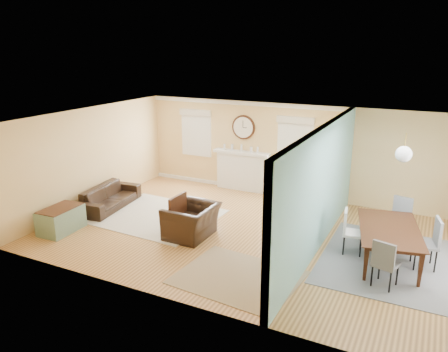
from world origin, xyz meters
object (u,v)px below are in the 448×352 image
at_px(green_chair, 297,193).
at_px(credenza, 315,207).
at_px(eames_chair, 192,221).
at_px(dining_table, 390,245).
at_px(sofa, 109,197).

height_order(green_chair, credenza, credenza).
distance_m(eames_chair, dining_table, 4.13).
relative_size(sofa, eames_chair, 1.76).
bearing_deg(dining_table, eames_chair, 87.98).
bearing_deg(credenza, dining_table, -34.85).
relative_size(sofa, green_chair, 2.58).
bearing_deg(dining_table, sofa, 78.84).
distance_m(green_chair, credenza, 1.22).
distance_m(credenza, dining_table, 2.24).
bearing_deg(sofa, dining_table, -96.45).
bearing_deg(dining_table, credenza, 43.20).
xyz_separation_m(sofa, dining_table, (6.94, 0.09, 0.06)).
relative_size(credenza, dining_table, 0.79).
bearing_deg(green_chair, credenza, 153.66).
xyz_separation_m(sofa, credenza, (5.10, 1.37, 0.11)).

